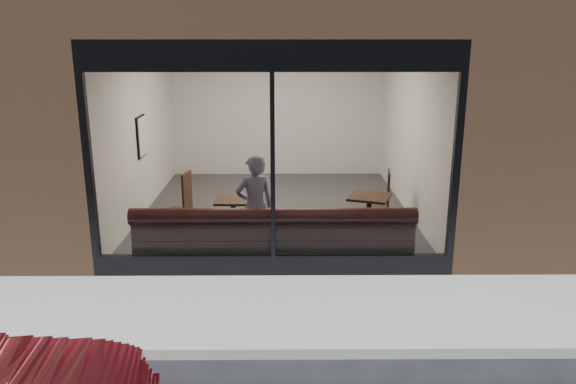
{
  "coord_description": "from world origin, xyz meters",
  "views": [
    {
      "loc": [
        0.15,
        -5.24,
        3.24
      ],
      "look_at": [
        0.21,
        2.4,
        1.11
      ],
      "focal_mm": 35.0,
      "sensor_mm": 36.0,
      "label": 1
    }
  ],
  "objects_px": {
    "banquette": "(274,249)",
    "cafe_table_right": "(369,197)",
    "cafe_chair_right": "(377,209)",
    "cafe_table_left": "(233,200)",
    "cafe_chair_left": "(178,211)",
    "person": "(255,207)"
  },
  "relations": [
    {
      "from": "banquette",
      "to": "person",
      "type": "relative_size",
      "value": 2.53
    },
    {
      "from": "cafe_table_left",
      "to": "cafe_chair_left",
      "type": "bearing_deg",
      "value": 136.04
    },
    {
      "from": "person",
      "to": "cafe_table_right",
      "type": "xyz_separation_m",
      "value": [
        1.81,
        0.7,
        -0.05
      ]
    },
    {
      "from": "cafe_chair_right",
      "to": "cafe_table_right",
      "type": "bearing_deg",
      "value": 82.23
    },
    {
      "from": "banquette",
      "to": "cafe_table_right",
      "type": "relative_size",
      "value": 6.48
    },
    {
      "from": "person",
      "to": "cafe_chair_right",
      "type": "xyz_separation_m",
      "value": [
        2.1,
        1.65,
        -0.55
      ]
    },
    {
      "from": "banquette",
      "to": "cafe_chair_right",
      "type": "height_order",
      "value": "banquette"
    },
    {
      "from": "cafe_table_left",
      "to": "cafe_chair_right",
      "type": "distance_m",
      "value": 2.76
    },
    {
      "from": "cafe_table_right",
      "to": "cafe_chair_left",
      "type": "height_order",
      "value": "cafe_table_right"
    },
    {
      "from": "person",
      "to": "cafe_table_left",
      "type": "relative_size",
      "value": 2.88
    },
    {
      "from": "person",
      "to": "cafe_table_left",
      "type": "xyz_separation_m",
      "value": [
        -0.37,
        0.53,
        -0.05
      ]
    },
    {
      "from": "cafe_chair_left",
      "to": "cafe_chair_right",
      "type": "xyz_separation_m",
      "value": [
        3.56,
        0.07,
        0.0
      ]
    },
    {
      "from": "cafe_chair_left",
      "to": "cafe_chair_right",
      "type": "bearing_deg",
      "value": -167.21
    },
    {
      "from": "banquette",
      "to": "cafe_table_left",
      "type": "distance_m",
      "value": 1.17
    },
    {
      "from": "cafe_table_left",
      "to": "cafe_table_right",
      "type": "relative_size",
      "value": 0.89
    },
    {
      "from": "banquette",
      "to": "cafe_chair_left",
      "type": "bearing_deg",
      "value": 133.13
    },
    {
      "from": "cafe_chair_right",
      "to": "cafe_chair_left",
      "type": "bearing_deg",
      "value": 10.28
    },
    {
      "from": "cafe_table_right",
      "to": "cafe_chair_left",
      "type": "xyz_separation_m",
      "value": [
        -3.27,
        0.88,
        -0.5
      ]
    },
    {
      "from": "cafe_table_right",
      "to": "cafe_chair_left",
      "type": "distance_m",
      "value": 3.43
    },
    {
      "from": "banquette",
      "to": "cafe_table_right",
      "type": "bearing_deg",
      "value": 32.87
    },
    {
      "from": "cafe_table_right",
      "to": "banquette",
      "type": "bearing_deg",
      "value": -147.13
    },
    {
      "from": "banquette",
      "to": "cafe_chair_left",
      "type": "xyz_separation_m",
      "value": [
        -1.75,
        1.86,
        0.01
      ]
    }
  ]
}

